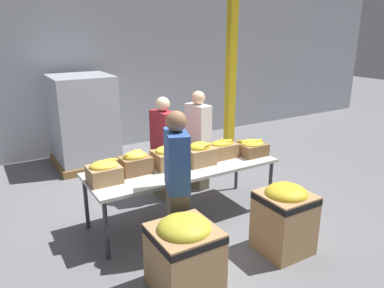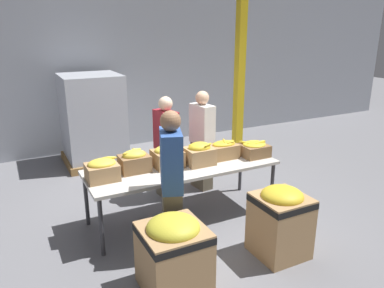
{
  "view_description": "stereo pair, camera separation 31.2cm",
  "coord_description": "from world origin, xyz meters",
  "px_view_note": "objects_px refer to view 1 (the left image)",
  "views": [
    {
      "loc": [
        -2.23,
        -3.94,
        2.47
      ],
      "look_at": [
        0.15,
        0.03,
        1.01
      ],
      "focal_mm": 35.0,
      "sensor_mm": 36.0,
      "label": 1
    },
    {
      "loc": [
        -1.95,
        -4.09,
        2.47
      ],
      "look_at": [
        0.15,
        0.03,
        1.01
      ],
      "focal_mm": 35.0,
      "sensor_mm": 36.0,
      "label": 2
    }
  ],
  "objects_px": {
    "donation_bin_1": "(284,216)",
    "sorting_table": "(183,169)",
    "volunteer_1": "(177,185)",
    "pallet_stack_0": "(84,122)",
    "support_pillar": "(231,53)",
    "banana_box_0": "(104,172)",
    "banana_box_5": "(252,147)",
    "banana_box_1": "(135,162)",
    "volunteer_0": "(198,141)",
    "banana_box_4": "(223,148)",
    "volunteer_2": "(164,149)",
    "donation_bin_0": "(184,252)",
    "banana_box_3": "(200,153)",
    "banana_box_2": "(168,156)"
  },
  "relations": [
    {
      "from": "volunteer_1",
      "to": "volunteer_2",
      "type": "relative_size",
      "value": 1.08
    },
    {
      "from": "banana_box_3",
      "to": "banana_box_4",
      "type": "xyz_separation_m",
      "value": [
        0.42,
        0.07,
        -0.02
      ]
    },
    {
      "from": "sorting_table",
      "to": "pallet_stack_0",
      "type": "bearing_deg",
      "value": 101.1
    },
    {
      "from": "volunteer_1",
      "to": "banana_box_4",
      "type": "bearing_deg",
      "value": -38.18
    },
    {
      "from": "banana_box_0",
      "to": "volunteer_0",
      "type": "distance_m",
      "value": 1.89
    },
    {
      "from": "banana_box_0",
      "to": "donation_bin_1",
      "type": "height_order",
      "value": "banana_box_0"
    },
    {
      "from": "sorting_table",
      "to": "support_pillar",
      "type": "height_order",
      "value": "support_pillar"
    },
    {
      "from": "banana_box_0",
      "to": "donation_bin_1",
      "type": "bearing_deg",
      "value": -37.83
    },
    {
      "from": "banana_box_4",
      "to": "donation_bin_0",
      "type": "height_order",
      "value": "banana_box_4"
    },
    {
      "from": "banana_box_5",
      "to": "volunteer_1",
      "type": "height_order",
      "value": "volunteer_1"
    },
    {
      "from": "donation_bin_1",
      "to": "volunteer_1",
      "type": "bearing_deg",
      "value": 150.13
    },
    {
      "from": "banana_box_5",
      "to": "pallet_stack_0",
      "type": "xyz_separation_m",
      "value": [
        -1.58,
        2.8,
        -0.04
      ]
    },
    {
      "from": "donation_bin_1",
      "to": "sorting_table",
      "type": "bearing_deg",
      "value": 115.38
    },
    {
      "from": "banana_box_3",
      "to": "volunteer_0",
      "type": "distance_m",
      "value": 0.95
    },
    {
      "from": "banana_box_4",
      "to": "pallet_stack_0",
      "type": "bearing_deg",
      "value": 113.58
    },
    {
      "from": "banana_box_0",
      "to": "support_pillar",
      "type": "xyz_separation_m",
      "value": [
        3.0,
        1.64,
        1.13
      ]
    },
    {
      "from": "pallet_stack_0",
      "to": "volunteer_0",
      "type": "bearing_deg",
      "value": -57.53
    },
    {
      "from": "banana_box_5",
      "to": "donation_bin_0",
      "type": "distance_m",
      "value": 2.14
    },
    {
      "from": "banana_box_5",
      "to": "volunteer_1",
      "type": "relative_size",
      "value": 0.22
    },
    {
      "from": "banana_box_4",
      "to": "volunteer_2",
      "type": "height_order",
      "value": "volunteer_2"
    },
    {
      "from": "banana_box_1",
      "to": "banana_box_5",
      "type": "distance_m",
      "value": 1.68
    },
    {
      "from": "banana_box_5",
      "to": "pallet_stack_0",
      "type": "bearing_deg",
      "value": 119.41
    },
    {
      "from": "banana_box_4",
      "to": "volunteer_2",
      "type": "distance_m",
      "value": 0.89
    },
    {
      "from": "sorting_table",
      "to": "banana_box_0",
      "type": "bearing_deg",
      "value": 179.43
    },
    {
      "from": "banana_box_0",
      "to": "banana_box_2",
      "type": "height_order",
      "value": "banana_box_2"
    },
    {
      "from": "donation_bin_0",
      "to": "banana_box_5",
      "type": "bearing_deg",
      "value": 33.26
    },
    {
      "from": "volunteer_1",
      "to": "support_pillar",
      "type": "distance_m",
      "value": 3.54
    },
    {
      "from": "banana_box_1",
      "to": "volunteer_0",
      "type": "distance_m",
      "value": 1.48
    },
    {
      "from": "volunteer_1",
      "to": "support_pillar",
      "type": "bearing_deg",
      "value": -26.37
    },
    {
      "from": "banana_box_4",
      "to": "banana_box_5",
      "type": "relative_size",
      "value": 1.0
    },
    {
      "from": "banana_box_3",
      "to": "banana_box_5",
      "type": "bearing_deg",
      "value": -4.15
    },
    {
      "from": "banana_box_5",
      "to": "pallet_stack_0",
      "type": "distance_m",
      "value": 3.22
    },
    {
      "from": "donation_bin_1",
      "to": "pallet_stack_0",
      "type": "xyz_separation_m",
      "value": [
        -1.12,
        3.95,
        0.38
      ]
    },
    {
      "from": "banana_box_3",
      "to": "volunteer_0",
      "type": "xyz_separation_m",
      "value": [
        0.48,
        0.81,
        -0.12
      ]
    },
    {
      "from": "volunteer_2",
      "to": "donation_bin_1",
      "type": "bearing_deg",
      "value": 7.23
    },
    {
      "from": "support_pillar",
      "to": "pallet_stack_0",
      "type": "bearing_deg",
      "value": 157.29
    },
    {
      "from": "banana_box_0",
      "to": "volunteer_1",
      "type": "distance_m",
      "value": 0.89
    },
    {
      "from": "volunteer_1",
      "to": "pallet_stack_0",
      "type": "xyz_separation_m",
      "value": [
        -0.08,
        3.35,
        -0.0
      ]
    },
    {
      "from": "donation_bin_0",
      "to": "support_pillar",
      "type": "distance_m",
      "value": 4.25
    },
    {
      "from": "banana_box_4",
      "to": "donation_bin_0",
      "type": "distance_m",
      "value": 1.91
    },
    {
      "from": "pallet_stack_0",
      "to": "banana_box_3",
      "type": "bearing_deg",
      "value": -74.65
    },
    {
      "from": "banana_box_4",
      "to": "support_pillar",
      "type": "distance_m",
      "value": 2.39
    },
    {
      "from": "banana_box_2",
      "to": "banana_box_5",
      "type": "xyz_separation_m",
      "value": [
        1.23,
        -0.18,
        -0.03
      ]
    },
    {
      "from": "support_pillar",
      "to": "pallet_stack_0",
      "type": "xyz_separation_m",
      "value": [
        -2.49,
        1.04,
        -1.19
      ]
    },
    {
      "from": "banana_box_0",
      "to": "banana_box_3",
      "type": "bearing_deg",
      "value": -2.57
    },
    {
      "from": "donation_bin_0",
      "to": "pallet_stack_0",
      "type": "bearing_deg",
      "value": 87.51
    },
    {
      "from": "banana_box_2",
      "to": "support_pillar",
      "type": "xyz_separation_m",
      "value": [
        2.14,
        1.58,
        1.12
      ]
    },
    {
      "from": "banana_box_3",
      "to": "banana_box_4",
      "type": "distance_m",
      "value": 0.42
    },
    {
      "from": "volunteer_2",
      "to": "sorting_table",
      "type": "bearing_deg",
      "value": -13.91
    },
    {
      "from": "banana_box_0",
      "to": "pallet_stack_0",
      "type": "bearing_deg",
      "value": 79.34
    }
  ]
}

